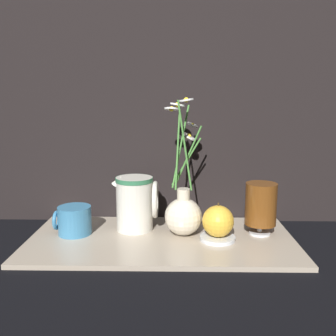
{
  "coord_description": "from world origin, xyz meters",
  "views": [
    {
      "loc": [
        0.04,
        -0.94,
        0.37
      ],
      "look_at": [
        0.02,
        0.0,
        0.2
      ],
      "focal_mm": 40.0,
      "sensor_mm": 36.0,
      "label": 1
    }
  ],
  "objects_px": {
    "orange_fruit": "(218,221)",
    "ceramic_pitcher": "(136,201)",
    "tea_glass": "(261,205)",
    "yellow_mug": "(74,220)",
    "vase_with_flowers": "(183,211)"
  },
  "relations": [
    {
      "from": "ceramic_pitcher",
      "to": "orange_fruit",
      "type": "distance_m",
      "value": 0.23
    },
    {
      "from": "vase_with_flowers",
      "to": "tea_glass",
      "type": "xyz_separation_m",
      "value": [
        0.21,
        0.01,
        0.02
      ]
    },
    {
      "from": "orange_fruit",
      "to": "ceramic_pitcher",
      "type": "bearing_deg",
      "value": 160.57
    },
    {
      "from": "ceramic_pitcher",
      "to": "tea_glass",
      "type": "bearing_deg",
      "value": -5.2
    },
    {
      "from": "tea_glass",
      "to": "orange_fruit",
      "type": "bearing_deg",
      "value": -158.64
    },
    {
      "from": "tea_glass",
      "to": "orange_fruit",
      "type": "height_order",
      "value": "tea_glass"
    },
    {
      "from": "ceramic_pitcher",
      "to": "orange_fruit",
      "type": "xyz_separation_m",
      "value": [
        0.22,
        -0.08,
        -0.03
      ]
    },
    {
      "from": "vase_with_flowers",
      "to": "yellow_mug",
      "type": "relative_size",
      "value": 3.68
    },
    {
      "from": "vase_with_flowers",
      "to": "orange_fruit",
      "type": "relative_size",
      "value": 4.06
    },
    {
      "from": "vase_with_flowers",
      "to": "yellow_mug",
      "type": "bearing_deg",
      "value": -179.85
    },
    {
      "from": "yellow_mug",
      "to": "ceramic_pitcher",
      "type": "xyz_separation_m",
      "value": [
        0.17,
        0.04,
        0.04
      ]
    },
    {
      "from": "yellow_mug",
      "to": "tea_glass",
      "type": "distance_m",
      "value": 0.51
    },
    {
      "from": "yellow_mug",
      "to": "orange_fruit",
      "type": "xyz_separation_m",
      "value": [
        0.38,
        -0.04,
        0.01
      ]
    },
    {
      "from": "yellow_mug",
      "to": "orange_fruit",
      "type": "height_order",
      "value": "orange_fruit"
    },
    {
      "from": "tea_glass",
      "to": "orange_fruit",
      "type": "xyz_separation_m",
      "value": [
        -0.12,
        -0.05,
        -0.03
      ]
    }
  ]
}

